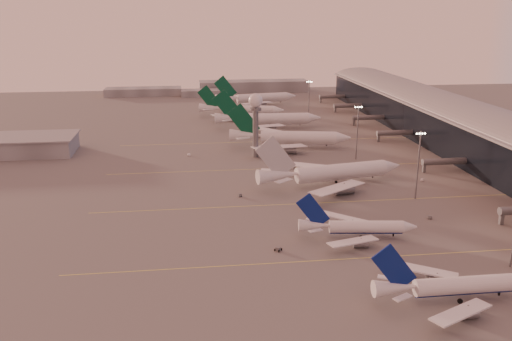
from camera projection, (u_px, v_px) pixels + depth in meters
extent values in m
plane|color=#555352|center=(296.00, 280.00, 136.88)|extent=(700.00, 700.00, 0.00)
cube|color=#E9E152|center=(395.00, 256.00, 150.05)|extent=(180.00, 0.25, 0.02)
cube|color=#E9E152|center=(348.00, 202.00, 192.84)|extent=(180.00, 0.25, 0.02)
cube|color=#E9E152|center=(318.00, 167.00, 235.64)|extent=(180.00, 0.25, 0.02)
cube|color=#E9E152|center=(296.00, 141.00, 283.18)|extent=(180.00, 0.25, 0.02)
cube|color=black|center=(477.00, 136.00, 252.12)|extent=(36.00, 360.00, 18.00)
cylinder|color=gray|center=(480.00, 117.00, 249.56)|extent=(10.08, 360.00, 10.08)
cube|color=gray|center=(480.00, 117.00, 249.51)|extent=(40.00, 362.00, 0.80)
cube|color=slate|center=(502.00, 218.00, 171.68)|extent=(1.20, 1.20, 4.40)
cylinder|color=slate|center=(447.00, 161.00, 227.40)|extent=(22.00, 2.80, 2.80)
cube|color=slate|center=(424.00, 167.00, 226.83)|extent=(1.20, 1.20, 4.40)
cylinder|color=slate|center=(397.00, 133.00, 280.65)|extent=(22.00, 2.80, 2.80)
cube|color=slate|center=(378.00, 138.00, 280.09)|extent=(1.20, 1.20, 4.40)
cylinder|color=slate|center=(371.00, 117.00, 320.59)|extent=(22.00, 2.80, 2.80)
cube|color=slate|center=(354.00, 122.00, 320.02)|extent=(1.20, 1.20, 4.40)
cylinder|color=slate|center=(350.00, 106.00, 360.53)|extent=(22.00, 2.80, 2.80)
cube|color=slate|center=(335.00, 109.00, 359.96)|extent=(1.20, 1.20, 4.40)
cylinder|color=slate|center=(334.00, 96.00, 398.57)|extent=(22.00, 2.80, 2.80)
cube|color=slate|center=(321.00, 100.00, 398.00)|extent=(1.20, 1.20, 4.40)
cylinder|color=slate|center=(256.00, 134.00, 248.47)|extent=(2.60, 2.60, 22.00)
cylinder|color=slate|center=(256.00, 109.00, 245.20)|extent=(5.20, 5.20, 1.20)
sphere|color=silver|center=(256.00, 100.00, 244.10)|extent=(6.40, 6.40, 6.40)
cylinder|color=slate|center=(256.00, 92.00, 243.04)|extent=(0.16, 0.16, 2.00)
cylinder|color=slate|center=(418.00, 165.00, 192.35)|extent=(0.56, 0.56, 25.00)
cube|color=slate|center=(421.00, 132.00, 188.94)|extent=(3.60, 0.25, 0.25)
sphere|color=#FFEABF|center=(417.00, 134.00, 188.87)|extent=(0.56, 0.56, 0.56)
sphere|color=#FFEABF|center=(420.00, 134.00, 188.99)|extent=(0.56, 0.56, 0.56)
sphere|color=#FFEABF|center=(422.00, 134.00, 189.11)|extent=(0.56, 0.56, 0.56)
sphere|color=#FFEABF|center=(425.00, 133.00, 189.23)|extent=(0.56, 0.56, 0.56)
cylinder|color=slate|center=(357.00, 133.00, 244.04)|extent=(0.56, 0.56, 25.00)
cube|color=slate|center=(359.00, 106.00, 240.63)|extent=(3.60, 0.25, 0.25)
sphere|color=#FFEABF|center=(355.00, 107.00, 240.56)|extent=(0.56, 0.56, 0.56)
sphere|color=#FFEABF|center=(358.00, 107.00, 240.68)|extent=(0.56, 0.56, 0.56)
sphere|color=#FFEABF|center=(360.00, 107.00, 240.80)|extent=(0.56, 0.56, 0.56)
sphere|color=#FFEABF|center=(362.00, 107.00, 240.92)|extent=(0.56, 0.56, 0.56)
cylinder|color=slate|center=(309.00, 101.00, 329.38)|extent=(0.56, 0.56, 25.00)
cube|color=slate|center=(309.00, 81.00, 325.97)|extent=(3.60, 0.25, 0.25)
sphere|color=#FFEABF|center=(307.00, 82.00, 325.90)|extent=(0.56, 0.56, 0.56)
sphere|color=#FFEABF|center=(309.00, 82.00, 326.02)|extent=(0.56, 0.56, 0.56)
sphere|color=#FFEABF|center=(310.00, 82.00, 326.14)|extent=(0.56, 0.56, 0.56)
sphere|color=#FFEABF|center=(312.00, 82.00, 326.26)|extent=(0.56, 0.56, 0.56)
cube|color=slate|center=(143.00, 92.00, 432.99)|extent=(60.00, 18.00, 6.00)
cube|color=slate|center=(253.00, 86.00, 453.07)|extent=(90.00, 20.00, 9.00)
cube|color=slate|center=(207.00, 93.00, 429.73)|extent=(40.00, 15.00, 5.00)
cylinder|color=silver|center=(464.00, 287.00, 126.45)|extent=(23.94, 4.08, 4.08)
cylinder|color=navy|center=(463.00, 291.00, 126.71)|extent=(23.46, 2.94, 2.93)
cone|color=silver|center=(394.00, 290.00, 124.23)|extent=(10.04, 4.08, 4.08)
cube|color=silver|center=(461.00, 315.00, 116.40)|extent=(17.17, 11.68, 1.28)
cylinder|color=slate|center=(467.00, 315.00, 119.54)|extent=(4.63, 2.65, 2.65)
cube|color=slate|center=(468.00, 311.00, 119.21)|extent=(0.32, 0.27, 1.63)
cube|color=silver|center=(422.00, 272.00, 135.47)|extent=(17.18, 11.67, 1.28)
cylinder|color=slate|center=(436.00, 282.00, 134.11)|extent=(4.63, 2.65, 2.65)
cube|color=slate|center=(437.00, 278.00, 133.78)|extent=(0.32, 0.27, 1.63)
cube|color=navy|center=(394.00, 270.00, 122.73)|extent=(11.19, 0.38, 12.15)
cube|color=silver|center=(402.00, 300.00, 119.80)|extent=(4.93, 3.59, 0.27)
cube|color=silver|center=(387.00, 280.00, 128.61)|extent=(4.93, 3.59, 0.27)
cylinder|color=black|center=(499.00, 295.00, 128.36)|extent=(0.54, 0.54, 1.07)
cylinder|color=black|center=(450.00, 293.00, 129.24)|extent=(1.18, 0.54, 1.18)
cylinder|color=black|center=(460.00, 303.00, 124.75)|extent=(1.18, 0.54, 1.18)
cylinder|color=silver|center=(366.00, 228.00, 161.30)|extent=(22.18, 6.55, 3.73)
cylinder|color=navy|center=(366.00, 231.00, 161.54)|extent=(21.61, 5.46, 2.68)
cone|color=silver|center=(410.00, 228.00, 161.26)|extent=(4.69, 4.25, 3.73)
cone|color=silver|center=(314.00, 227.00, 161.22)|extent=(9.58, 4.89, 3.73)
cube|color=silver|center=(353.00, 243.00, 152.72)|extent=(16.11, 8.98, 1.17)
cylinder|color=slate|center=(361.00, 245.00, 155.27)|extent=(4.52, 2.95, 2.42)
cube|color=slate|center=(361.00, 242.00, 154.97)|extent=(0.32, 0.28, 1.49)
cube|color=silver|center=(343.00, 219.00, 170.29)|extent=(15.01, 12.18, 1.17)
cylinder|color=slate|center=(353.00, 227.00, 168.69)|extent=(4.52, 2.95, 2.42)
cube|color=slate|center=(353.00, 224.00, 168.39)|extent=(0.32, 0.28, 1.49)
cube|color=navy|center=(313.00, 212.00, 159.91)|extent=(10.18, 1.68, 11.10)
cube|color=silver|center=(315.00, 232.00, 157.13)|extent=(4.52, 2.85, 0.25)
cube|color=silver|center=(313.00, 221.00, 165.25)|extent=(4.41, 3.66, 0.25)
cylinder|color=black|center=(393.00, 236.00, 162.00)|extent=(0.49, 0.49, 0.98)
cylinder|color=black|center=(358.00, 233.00, 164.09)|extent=(1.13, 0.63, 1.08)
cylinder|color=black|center=(361.00, 239.00, 159.95)|extent=(1.13, 0.63, 1.08)
cylinder|color=silver|center=(341.00, 174.00, 211.35)|extent=(37.71, 12.56, 5.82)
cylinder|color=silver|center=(341.00, 177.00, 211.72)|extent=(36.68, 10.82, 4.19)
cone|color=silver|center=(391.00, 169.00, 217.90)|extent=(8.16, 7.05, 5.82)
cone|color=silver|center=(277.00, 178.00, 203.36)|extent=(16.43, 8.59, 5.82)
cube|color=silver|center=(337.00, 191.00, 194.82)|extent=(24.79, 21.53, 1.73)
cylinder|color=slate|center=(344.00, 193.00, 200.16)|extent=(7.79, 5.04, 3.79)
cube|color=slate|center=(344.00, 189.00, 199.78)|extent=(0.32, 0.28, 2.33)
cube|color=silver|center=(304.00, 168.00, 223.11)|extent=(27.38, 13.93, 1.73)
cylinder|color=slate|center=(317.00, 175.00, 221.76)|extent=(7.79, 5.04, 3.79)
cube|color=slate|center=(318.00, 172.00, 221.38)|extent=(0.32, 0.28, 2.33)
cube|color=#A9ACB1|center=(276.00, 161.00, 201.17)|extent=(15.93, 3.28, 17.29)
cube|color=silver|center=(283.00, 184.00, 196.64)|extent=(7.41, 6.47, 0.23)
cube|color=silver|center=(270.00, 173.00, 209.80)|extent=(7.67, 4.53, 0.23)
cylinder|color=black|center=(373.00, 179.00, 216.54)|extent=(0.47, 0.47, 0.94)
cylinder|color=black|center=(331.00, 182.00, 213.35)|extent=(1.10, 0.65, 1.03)
cylinder|color=black|center=(336.00, 185.00, 209.58)|extent=(1.10, 0.65, 1.03)
cylinder|color=silver|center=(298.00, 140.00, 266.89)|extent=(37.38, 12.48, 5.95)
cylinder|color=silver|center=(298.00, 142.00, 267.27)|extent=(36.36, 10.71, 4.29)
cone|color=silver|center=(343.00, 140.00, 265.78)|extent=(8.10, 7.14, 5.95)
cone|color=silver|center=(245.00, 138.00, 268.00)|extent=(16.30, 8.64, 5.95)
cube|color=silver|center=(279.00, 149.00, 252.78)|extent=(27.42, 14.05, 1.76)
cylinder|color=slate|center=(289.00, 152.00, 256.76)|extent=(7.72, 5.09, 3.87)
cube|color=slate|center=(289.00, 150.00, 256.36)|extent=(0.35, 0.31, 2.38)
cube|color=silver|center=(280.00, 135.00, 282.51)|extent=(24.87, 21.50, 1.76)
cylinder|color=slate|center=(289.00, 141.00, 279.47)|extent=(7.72, 5.09, 3.87)
cube|color=slate|center=(289.00, 138.00, 279.07)|extent=(0.35, 0.31, 2.38)
cube|color=#063F27|center=(244.00, 123.00, 266.02)|extent=(16.18, 3.29, 17.62)
cube|color=silver|center=(244.00, 141.00, 261.13)|extent=(7.60, 4.51, 0.26)
cube|color=silver|center=(246.00, 134.00, 274.81)|extent=(7.34, 6.39, 0.26)
cylinder|color=black|center=(326.00, 147.00, 267.23)|extent=(0.51, 0.51, 1.03)
cylinder|color=black|center=(292.00, 146.00, 270.24)|extent=(1.20, 0.71, 1.13)
cylinder|color=black|center=(292.00, 148.00, 265.92)|extent=(1.20, 0.71, 1.13)
cylinder|color=silver|center=(275.00, 121.00, 312.21)|extent=(38.27, 7.68, 6.14)
cylinder|color=silver|center=(275.00, 123.00, 312.60)|extent=(37.44, 5.93, 4.42)
cone|color=silver|center=(314.00, 120.00, 314.10)|extent=(7.61, 6.43, 6.14)
cone|color=silver|center=(229.00, 120.00, 309.74)|extent=(16.19, 6.78, 6.14)
cube|color=silver|center=(262.00, 129.00, 296.44)|extent=(27.67, 17.74, 1.82)
cylinder|color=slate|center=(270.00, 131.00, 301.16)|extent=(7.52, 4.29, 3.99)
cube|color=slate|center=(270.00, 129.00, 300.75)|extent=(0.33, 0.28, 2.46)
cube|color=silver|center=(257.00, 117.00, 327.02)|extent=(27.08, 19.48, 1.82)
cylinder|color=slate|center=(265.00, 123.00, 324.51)|extent=(7.52, 4.29, 3.99)
cube|color=slate|center=(265.00, 120.00, 324.10)|extent=(0.33, 0.28, 2.46)
cube|color=#063F27|center=(227.00, 107.00, 307.59)|extent=(16.89, 1.06, 18.16)
cube|color=silver|center=(229.00, 122.00, 302.64)|extent=(7.85, 5.49, 0.26)
cube|color=silver|center=(228.00, 117.00, 316.71)|extent=(7.79, 5.93, 0.26)
cylinder|color=black|center=(300.00, 127.00, 314.50)|extent=(0.53, 0.53, 1.06)
cylinder|color=black|center=(270.00, 126.00, 315.24)|extent=(1.18, 0.58, 1.16)
cylinder|color=black|center=(271.00, 128.00, 310.80)|extent=(1.18, 0.58, 1.16)
cylinder|color=silver|center=(247.00, 111.00, 343.90)|extent=(33.94, 13.05, 5.42)
cylinder|color=silver|center=(247.00, 113.00, 344.24)|extent=(32.93, 11.42, 3.90)
cone|color=silver|center=(279.00, 112.00, 341.87)|extent=(7.58, 6.78, 5.42)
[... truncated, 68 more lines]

